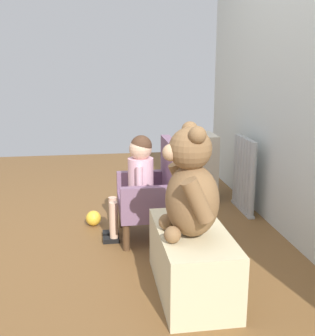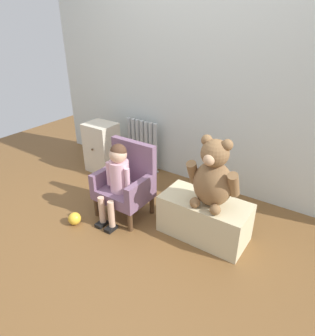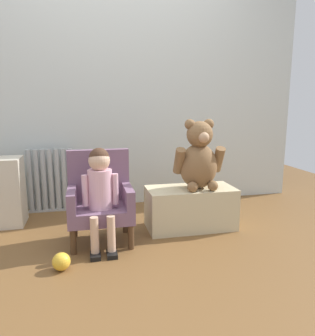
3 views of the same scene
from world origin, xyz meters
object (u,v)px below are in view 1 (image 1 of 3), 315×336
at_px(small_dresser, 198,167).
at_px(child_armchair, 154,192).
at_px(toy_ball, 93,218).
at_px(large_teddy_bear, 191,188).
at_px(child_figure, 137,173).
at_px(low_bench, 192,260).
at_px(radiator, 244,175).

bearing_deg(small_dresser, child_armchair, -32.42).
bearing_deg(toy_ball, small_dresser, 119.77).
bearing_deg(small_dresser, large_teddy_bear, -15.22).
bearing_deg(child_figure, child_armchair, 90.00).
bearing_deg(large_teddy_bear, toy_ball, -155.20).
bearing_deg(low_bench, small_dresser, 165.14).
xyz_separation_m(small_dresser, child_armchair, (0.79, -0.50, 0.03)).
bearing_deg(small_dresser, low_bench, -14.86).
bearing_deg(child_figure, low_bench, 15.78).
xyz_separation_m(radiator, low_bench, (1.16, -0.69, -0.13)).
height_order(radiator, child_figure, child_figure).
xyz_separation_m(child_figure, large_teddy_bear, (0.79, 0.18, 0.12)).
xyz_separation_m(radiator, large_teddy_bear, (1.21, -0.72, 0.29)).
relative_size(child_figure, toy_ball, 6.37).
xyz_separation_m(radiator, small_dresser, (-0.37, -0.29, -0.01)).
distance_m(child_armchair, large_teddy_bear, 0.84).
bearing_deg(large_teddy_bear, radiator, 149.35).
bearing_deg(radiator, low_bench, -30.91).
bearing_deg(small_dresser, toy_ball, -60.23).
relative_size(child_armchair, toy_ball, 6.02).
xyz_separation_m(low_bench, large_teddy_bear, (0.05, -0.02, 0.41)).
relative_size(low_bench, toy_ball, 6.38).
distance_m(radiator, child_figure, 1.01).
relative_size(radiator, child_armchair, 0.89).
distance_m(large_teddy_bear, toy_ball, 1.27).
relative_size(large_teddy_bear, toy_ball, 4.98).
distance_m(small_dresser, toy_ball, 1.08).
relative_size(small_dresser, large_teddy_bear, 1.03).
height_order(radiator, child_armchair, child_armchair).
xyz_separation_m(child_armchair, low_bench, (0.73, 0.10, -0.15)).
bearing_deg(toy_ball, child_figure, 48.99).
bearing_deg(large_teddy_bear, low_bench, 155.27).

